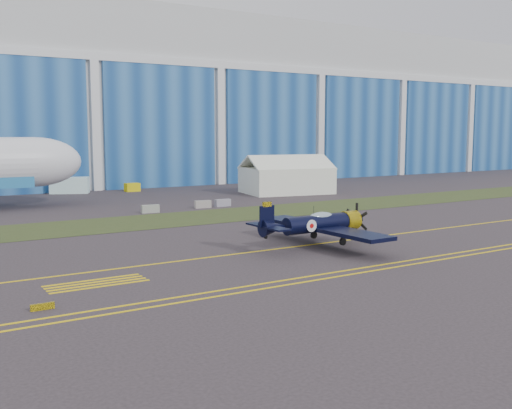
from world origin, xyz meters
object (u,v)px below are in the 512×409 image
shipping_container (70,185)px  tent (286,174)px  tug (132,187)px  warbird (317,224)px

shipping_container → tent: bearing=-6.8°
shipping_container → tug: bearing=11.2°
tent → shipping_container: bearing=159.2°
warbird → tent: size_ratio=0.99×
tent → tug: bearing=152.3°
warbird → shipping_container: 53.42m
warbird → tent: bearing=57.2°
tent → tug: (-18.68, 14.72, -2.24)m
shipping_container → tug: shipping_container is taller
tent → tug: size_ratio=6.31×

